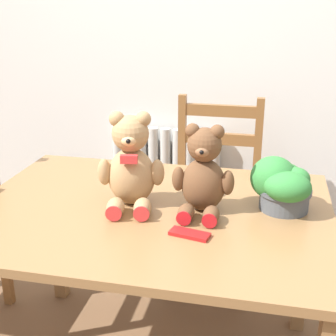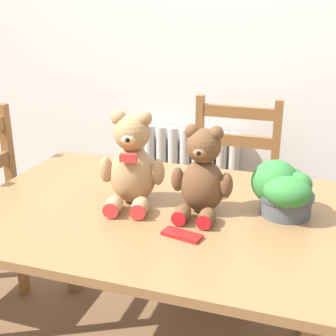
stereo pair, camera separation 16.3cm
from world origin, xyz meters
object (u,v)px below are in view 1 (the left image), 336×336
wooden_chair_behind (215,195)px  potted_plant (282,185)px  teddy_bear_left (131,166)px  chocolate_bar (190,234)px  teddy_bear_right (203,175)px

wooden_chair_behind → potted_plant: 0.82m
wooden_chair_behind → teddy_bear_left: bearing=73.7°
teddy_bear_left → chocolate_bar: size_ratio=2.68×
wooden_chair_behind → teddy_bear_right: 0.85m
teddy_bear_left → teddy_bear_right: teddy_bear_left is taller
teddy_bear_right → potted_plant: 0.28m
wooden_chair_behind → potted_plant: wooden_chair_behind is taller
chocolate_bar → potted_plant: bearing=43.4°
potted_plant → chocolate_bar: potted_plant is taller
wooden_chair_behind → chocolate_bar: (0.03, -0.94, 0.27)m
teddy_bear_right → chocolate_bar: teddy_bear_right is taller
wooden_chair_behind → teddy_bear_left: 0.88m
teddy_bear_right → potted_plant: (0.27, 0.07, -0.04)m
wooden_chair_behind → potted_plant: bearing=114.2°
teddy_bear_left → teddy_bear_right: size_ratio=1.10×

